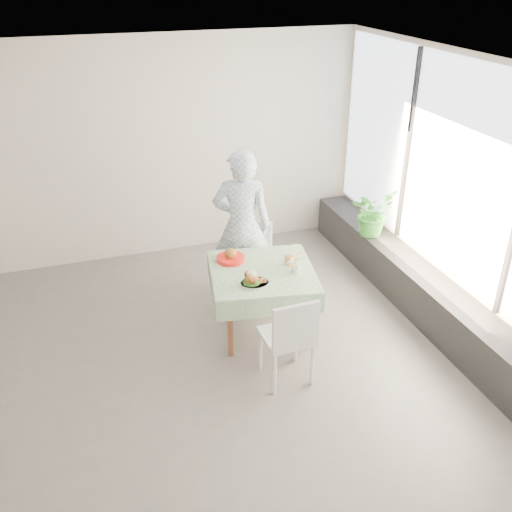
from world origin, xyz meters
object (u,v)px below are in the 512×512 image
object	(u,v)px
diner	(242,226)
juice_cup_orange	(289,259)
main_dish	(253,280)
cafe_table	(262,294)
chair_near	(287,353)
potted_plant	(373,212)
chair_far	(251,274)

from	to	relation	value
diner	juice_cup_orange	size ratio (longest dim) A/B	6.69
diner	main_dish	size ratio (longest dim) A/B	6.15
cafe_table	juice_cup_orange	size ratio (longest dim) A/B	4.49
chair_near	main_dish	xyz separation A→B (m)	(-0.14, 0.57, 0.51)
potted_plant	chair_far	bearing A→B (deg)	-176.40
main_dish	juice_cup_orange	bearing A→B (deg)	29.13
cafe_table	diner	xyz separation A→B (m)	(0.03, 0.78, 0.44)
chair_near	juice_cup_orange	xyz separation A→B (m)	(0.33, 0.84, 0.52)
chair_far	diner	bearing A→B (deg)	165.92
chair_near	potted_plant	world-z (taller)	potted_plant
cafe_table	juice_cup_orange	xyz separation A→B (m)	(0.30, 0.03, 0.34)
chair_far	juice_cup_orange	distance (m)	0.92
chair_near	juice_cup_orange	size ratio (longest dim) A/B	3.46
main_dish	chair_far	bearing A→B (deg)	73.30
diner	potted_plant	size ratio (longest dim) A/B	3.04
cafe_table	chair_near	world-z (taller)	chair_near
diner	chair_far	bearing A→B (deg)	-174.60
potted_plant	diner	bearing A→B (deg)	-177.39
chair_near	potted_plant	size ratio (longest dim) A/B	1.57
cafe_table	chair_far	size ratio (longest dim) A/B	1.36
main_dish	potted_plant	size ratio (longest dim) A/B	0.49
cafe_table	chair_far	distance (m)	0.79
chair_far	potted_plant	world-z (taller)	potted_plant
diner	main_dish	distance (m)	1.04
juice_cup_orange	main_dish	bearing A→B (deg)	-150.87
chair_far	chair_near	xyz separation A→B (m)	(-0.15, -1.56, 0.01)
chair_far	diner	xyz separation A→B (m)	(-0.09, 0.02, 0.62)
juice_cup_orange	potted_plant	world-z (taller)	potted_plant
juice_cup_orange	chair_far	bearing A→B (deg)	103.94
chair_near	potted_plant	distance (m)	2.47
chair_far	juice_cup_orange	xyz separation A→B (m)	(0.18, -0.72, 0.53)
chair_far	potted_plant	distance (m)	1.69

